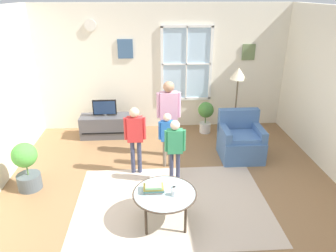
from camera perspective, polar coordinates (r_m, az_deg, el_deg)
name	(u,v)px	position (r m, az deg, el deg)	size (l,w,h in m)	color
ground_plane	(173,196)	(5.06, 0.81, -12.39)	(6.02, 6.13, 0.02)	olive
back_wall	(163,68)	(7.11, -0.83, 10.40)	(5.42, 0.17, 2.71)	silver
area_rug	(172,203)	(4.89, 0.69, -13.62)	(2.85, 2.02, 0.01)	#C6B29E
tv_stand	(106,126)	(6.98, -11.04, 0.00)	(1.07, 0.46, 0.47)	#4C4C51
television	(105,108)	(6.83, -11.31, 3.25)	(0.49, 0.08, 0.35)	#4C4C4C
armchair	(240,141)	(6.12, 12.86, -2.62)	(0.76, 0.74, 0.87)	#476B9E
coffee_table	(165,194)	(4.32, -0.61, -12.17)	(0.86, 0.86, 0.46)	#99B2B7
book_stack	(153,188)	(4.31, -2.63, -10.98)	(0.27, 0.19, 0.11)	#C19E8F
cup	(174,192)	(4.23, 1.17, -11.81)	(0.08, 0.08, 0.09)	white
remote_near_books	(174,190)	(4.35, 1.11, -11.34)	(0.04, 0.14, 0.02)	black
remote_near_cup	(161,190)	(4.35, -1.27, -11.34)	(0.04, 0.14, 0.02)	black
person_blue_shirt	(167,134)	(5.51, -0.15, -1.43)	(0.31, 0.14, 1.02)	#726656
person_pink_shirt	(169,110)	(5.80, 0.11, 2.82)	(0.44, 0.20, 1.46)	#726656
person_red_shirt	(135,133)	(5.30, -5.92, -1.27)	(0.36, 0.16, 1.20)	#333851
person_green_shirt	(175,145)	(5.00, 1.25, -3.40)	(0.33, 0.15, 1.10)	#333851
potted_plant_by_window	(206,114)	(7.02, 6.77, 2.07)	(0.34, 0.34, 0.70)	silver
potted_plant_corner	(26,165)	(5.45, -24.06, -6.42)	(0.39, 0.39, 0.79)	#4C565B
floor_lamp	(238,81)	(6.29, 12.42, 7.84)	(0.32, 0.32, 1.59)	black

